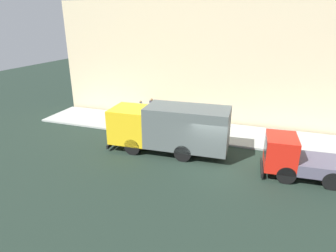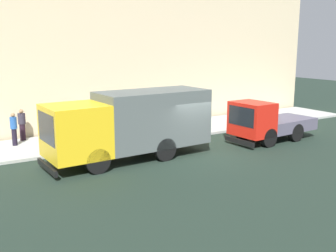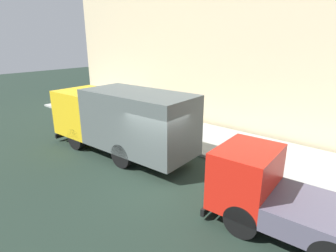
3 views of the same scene
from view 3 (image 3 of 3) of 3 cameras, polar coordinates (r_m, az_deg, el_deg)
ground at (r=10.82m, az=-3.03°, el=-11.05°), size 80.00×80.00×0.00m
sidewalk at (r=14.53m, az=10.95°, el=-3.31°), size 4.16×30.00×0.13m
building_facade at (r=15.90m, az=16.85°, el=15.53°), size 0.50×30.00×9.58m
large_utility_truck at (r=12.76m, az=-9.77°, el=1.54°), size 2.72×7.68×3.06m
small_flatbed_truck at (r=8.38m, az=22.75°, el=-13.51°), size 2.37×5.15×2.22m
pedestrian_walking at (r=19.30m, az=-3.27°, el=5.14°), size 0.40×0.40×1.66m
pedestrian_standing at (r=17.76m, az=-0.29°, el=3.99°), size 0.38×0.38×1.62m
pedestrian_third at (r=19.05m, az=-6.57°, el=4.92°), size 0.40×0.40×1.66m
traffic_cone_orange at (r=16.77m, az=-9.26°, el=1.22°), size 0.52×0.52×0.74m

